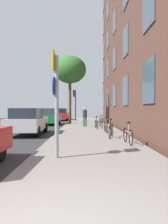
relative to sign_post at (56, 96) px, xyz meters
name	(u,v)px	position (x,y,z in m)	size (l,w,h in m)	color
ground_plane	(43,129)	(-2.25, 10.68, -1.98)	(41.80, 41.80, 0.00)	#332D28
road_asphalt	(16,129)	(-4.35, 10.68, -1.97)	(7.00, 38.00, 0.01)	#2D2D30
sidewalk	(88,128)	(1.25, 10.68, -1.92)	(4.20, 38.00, 0.12)	gray
sign_post	(56,96)	(0.00, 0.00, 0.00)	(0.15, 0.60, 3.21)	gray
traffic_light	(75,100)	(-0.15, 20.79, 0.73)	(0.43, 0.24, 3.79)	black
tree_near	(70,70)	(-0.48, 16.32, 3.58)	(3.31, 3.31, 6.89)	#4C3823
bicycle_0	(128,135)	(2.73, 2.71, -1.49)	(0.42, 1.68, 0.94)	black
bicycle_1	(111,130)	(2.26, 4.70, -1.47)	(0.54, 1.62, 0.99)	black
bicycle_2	(106,127)	(2.26, 7.14, -1.49)	(0.42, 1.69, 0.95)	black
bicycle_3	(96,124)	(1.84, 9.94, -1.50)	(0.42, 1.59, 0.92)	black
bicycle_4	(101,122)	(2.31, 11.47, -1.49)	(0.42, 1.74, 0.96)	black
pedestrian_0	(85,115)	(1.00, 11.79, -0.94)	(0.48, 0.48, 1.61)	#33594C
car_1	(28,121)	(-2.54, 6.96, -1.14)	(1.92, 4.25, 1.62)	#B7B7BC
car_2	(50,116)	(-2.41, 15.29, -1.14)	(1.89, 4.18, 1.62)	#19662D
car_3	(61,114)	(-2.04, 23.62, -1.14)	(1.93, 4.30, 1.62)	red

